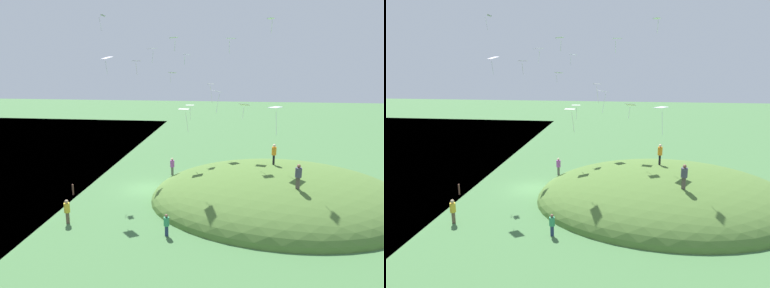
# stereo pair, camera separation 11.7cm
# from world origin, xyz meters

# --- Properties ---
(ground_plane) EXTENTS (160.00, 160.00, 0.00)m
(ground_plane) POSITION_xyz_m (0.00, 0.00, 0.00)
(ground_plane) COLOR #416D3C
(grass_hill) EXTENTS (21.80, 17.33, 5.95)m
(grass_hill) POSITION_xyz_m (11.97, -1.76, 0.00)
(grass_hill) COLOR #4B6E30
(grass_hill) RESTS_ON ground_plane
(person_watching_kites) EXTENTS (0.48, 0.48, 1.82)m
(person_watching_kites) POSITION_xyz_m (11.49, -0.78, 4.10)
(person_watching_kites) COLOR black
(person_watching_kites) RESTS_ON grass_hill
(person_walking_path) EXTENTS (0.61, 0.61, 1.85)m
(person_walking_path) POSITION_xyz_m (1.71, 4.44, 1.16)
(person_walking_path) COLOR #56554B
(person_walking_path) RESTS_ON ground_plane
(person_with_child) EXTENTS (0.47, 0.47, 1.84)m
(person_with_child) POSITION_xyz_m (-3.86, -8.01, 1.16)
(person_with_child) COLOR brown
(person_with_child) RESTS_ON ground_plane
(person_near_shore) EXTENTS (0.49, 0.49, 1.59)m
(person_near_shore) POSITION_xyz_m (3.70, -9.06, 1.00)
(person_near_shore) COLOR navy
(person_near_shore) RESTS_ON ground_plane
(person_on_hilltop) EXTENTS (0.65, 0.65, 1.83)m
(person_on_hilltop) POSITION_xyz_m (12.73, -5.81, 3.76)
(person_on_hilltop) COLOR #524640
(person_on_hilltop) RESTS_ON grass_hill
(kite_0) EXTENTS (1.20, 1.16, 1.52)m
(kite_0) POSITION_xyz_m (-0.72, 6.67, 12.92)
(kite_0) COLOR white
(kite_1) EXTENTS (1.07, 0.92, 1.36)m
(kite_1) POSITION_xyz_m (8.92, 1.71, 7.77)
(kite_1) COLOR white
(kite_2) EXTENTS (0.99, 0.87, 1.16)m
(kite_2) POSITION_xyz_m (1.09, 8.62, 10.42)
(kite_2) COLOR silver
(kite_3) EXTENTS (0.95, 0.78, 1.32)m
(kite_3) POSITION_xyz_m (7.53, 2.51, 13.60)
(kite_3) COLOR white
(kite_4) EXTENTS (0.71, 0.73, 1.18)m
(kite_4) POSITION_xyz_m (10.74, -0.70, 14.86)
(kite_4) COLOR white
(kite_5) EXTENTS (0.83, 0.95, 1.29)m
(kite_5) POSITION_xyz_m (-1.34, 2.87, 11.64)
(kite_5) COLOR silver
(kite_6) EXTENTS (0.68, 0.87, 1.06)m
(kite_6) POSITION_xyz_m (3.22, 4.70, 12.27)
(kite_6) COLOR white
(kite_7) EXTENTS (0.96, 0.69, 2.13)m
(kite_7) POSITION_xyz_m (3.56, 0.49, 7.34)
(kite_7) COLOR silver
(kite_8) EXTENTS (0.96, 0.91, 2.13)m
(kite_8) POSITION_xyz_m (5.35, 8.80, 9.08)
(kite_8) COLOR white
(kite_9) EXTENTS (1.34, 1.40, 2.24)m
(kite_9) POSITION_xyz_m (11.32, -1.69, 7.91)
(kite_9) COLOR white
(kite_10) EXTENTS (0.93, 0.68, 1.57)m
(kite_10) POSITION_xyz_m (3.26, 6.85, 7.02)
(kite_10) COLOR white
(kite_11) EXTENTS (0.66, 0.74, 1.48)m
(kite_11) POSITION_xyz_m (-4.42, 2.81, 15.71)
(kite_11) COLOR white
(kite_12) EXTENTS (1.21, 1.40, 2.22)m
(kite_12) POSITION_xyz_m (6.25, 3.77, 8.76)
(kite_12) COLOR white
(kite_13) EXTENTS (1.25, 1.26, 1.42)m
(kite_13) POSITION_xyz_m (-2.41, -2.09, 11.87)
(kite_13) COLOR white
(kite_14) EXTENTS (0.89, 1.05, 1.12)m
(kite_14) POSITION_xyz_m (2.93, -0.92, 13.50)
(kite_14) COLOR silver
(mooring_post) EXTENTS (0.14, 0.14, 0.98)m
(mooring_post) POSITION_xyz_m (-6.07, -2.40, 0.49)
(mooring_post) COLOR brown
(mooring_post) RESTS_ON ground_plane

